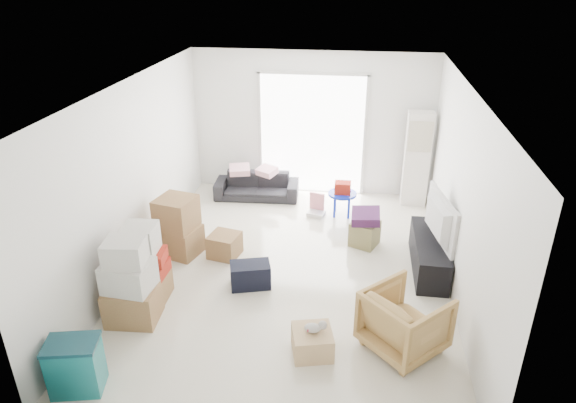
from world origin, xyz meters
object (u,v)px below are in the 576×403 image
(kids_table, at_px, (342,192))
(wood_crate, at_px, (312,342))
(armchair, at_px, (405,318))
(storage_bins, at_px, (75,366))
(ottoman, at_px, (365,233))
(tv_console, at_px, (429,254))
(ac_tower, at_px, (417,159))
(television, at_px, (431,235))
(sofa, at_px, (257,182))

(kids_table, relative_size, wood_crate, 1.41)
(armchair, height_order, wood_crate, armchair)
(armchair, relative_size, storage_bins, 1.36)
(ottoman, xyz_separation_m, wood_crate, (-0.58, -2.62, -0.05))
(tv_console, bearing_deg, storage_bins, -143.01)
(wood_crate, bearing_deg, ac_tower, 71.33)
(armchair, distance_m, wood_crate, 1.10)
(ac_tower, relative_size, kids_table, 2.77)
(television, distance_m, sofa, 3.68)
(ac_tower, relative_size, sofa, 1.11)
(television, bearing_deg, storage_bins, 116.22)
(television, bearing_deg, sofa, 43.76)
(television, distance_m, wood_crate, 2.57)
(armchair, bearing_deg, tv_console, -59.22)
(armchair, distance_m, kids_table, 3.50)
(storage_bins, bearing_deg, wood_crate, 20.67)
(tv_console, height_order, armchair, armchair)
(tv_console, distance_m, storage_bins, 4.88)
(ac_tower, xyz_separation_m, kids_table, (-1.29, -0.69, -0.43))
(television, bearing_deg, ac_tower, -9.51)
(storage_bins, bearing_deg, sofa, 79.82)
(armchair, bearing_deg, storage_bins, 63.78)
(television, height_order, ottoman, television)
(sofa, distance_m, wood_crate, 4.42)
(kids_table, bearing_deg, sofa, 161.96)
(ac_tower, height_order, tv_console, ac_tower)
(tv_console, relative_size, armchair, 1.76)
(ottoman, bearing_deg, ac_tower, 62.53)
(storage_bins, xyz_separation_m, kids_table, (2.56, 4.53, 0.14))
(armchair, bearing_deg, ottoman, -33.58)
(ac_tower, xyz_separation_m, tv_console, (0.05, -2.28, -0.63))
(sofa, height_order, ottoman, sofa)
(television, bearing_deg, wood_crate, 132.69)
(tv_console, distance_m, armchair, 1.87)
(tv_console, distance_m, television, 0.32)
(storage_bins, relative_size, wood_crate, 1.37)
(sofa, height_order, wood_crate, sofa)
(kids_table, bearing_deg, ac_tower, 28.02)
(wood_crate, bearing_deg, armchair, 12.88)
(television, xyz_separation_m, sofa, (-2.99, 2.13, -0.26))
(tv_console, relative_size, ottoman, 3.70)
(sofa, bearing_deg, wood_crate, -73.97)
(armchair, bearing_deg, sofa, -11.91)
(storage_bins, xyz_separation_m, ottoman, (2.97, 3.52, -0.11))
(armchair, bearing_deg, television, -59.22)
(ac_tower, height_order, sofa, ac_tower)
(tv_console, bearing_deg, ac_tower, 91.26)
(armchair, height_order, ottoman, armchair)
(ottoman, bearing_deg, television, -32.02)
(storage_bins, relative_size, kids_table, 0.97)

